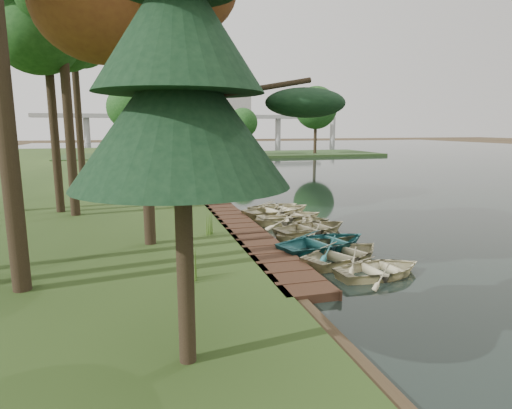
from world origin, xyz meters
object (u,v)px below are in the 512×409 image
object	(u,v)px
boardwalk	(243,231)
pine_tree	(179,67)
rowboat_0	(380,267)
stored_rowboat	(175,200)
rowboat_1	(345,252)
rowboat_2	(325,241)

from	to	relation	value
boardwalk	pine_tree	world-z (taller)	pine_tree
pine_tree	rowboat_0	bearing A→B (deg)	30.41
boardwalk	stored_rowboat	size ratio (longest dim) A/B	5.50
boardwalk	rowboat_1	xyz separation A→B (m)	(2.44, -4.93, 0.26)
stored_rowboat	rowboat_2	bearing A→B (deg)	-115.69
rowboat_2	stored_rowboat	xyz separation A→B (m)	(-4.72, 9.91, 0.15)
rowboat_2	pine_tree	xyz separation A→B (m)	(-5.97, -6.83, 5.24)
rowboat_1	rowboat_2	size ratio (longest dim) A/B	0.90
rowboat_1	stored_rowboat	size ratio (longest dim) A/B	1.20
rowboat_1	rowboat_2	world-z (taller)	rowboat_2
rowboat_0	stored_rowboat	distance (m)	13.97
rowboat_1	stored_rowboat	bearing A→B (deg)	-0.86
pine_tree	stored_rowboat	bearing A→B (deg)	85.75
rowboat_2	stored_rowboat	distance (m)	10.98
stored_rowboat	pine_tree	world-z (taller)	pine_tree
boardwalk	rowboat_1	distance (m)	5.51
rowboat_0	rowboat_2	distance (m)	3.08
rowboat_2	pine_tree	size ratio (longest dim) A/B	0.46
boardwalk	stored_rowboat	xyz separation A→B (m)	(-2.39, 6.37, 0.45)
rowboat_1	stored_rowboat	world-z (taller)	stored_rowboat
boardwalk	stored_rowboat	distance (m)	6.82
rowboat_2	pine_tree	bearing A→B (deg)	122.69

